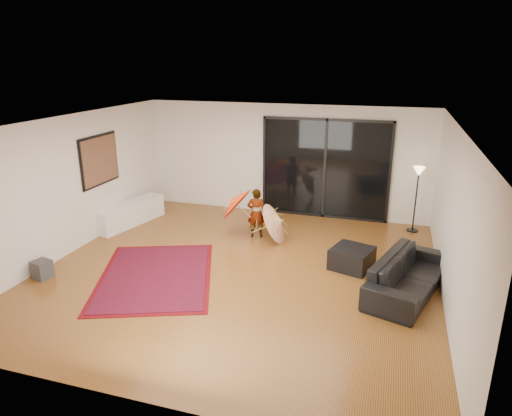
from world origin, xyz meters
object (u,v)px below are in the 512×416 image
at_px(media_console, 130,214).
at_px(sofa, 408,275).
at_px(child, 256,213).
at_px(ottoman, 352,258).

distance_m(media_console, sofa, 6.39).
xyz_separation_m(media_console, child, (3.06, 0.11, 0.28)).
bearing_deg(child, sofa, 138.89).
xyz_separation_m(sofa, ottoman, (-0.98, 0.67, -0.12)).
bearing_deg(sofa, child, 80.11).
distance_m(media_console, ottoman, 5.29).
distance_m(ottoman, child, 2.40).
bearing_deg(ottoman, media_console, 170.48).
relative_size(media_console, ottoman, 2.70).
distance_m(sofa, child, 3.55).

